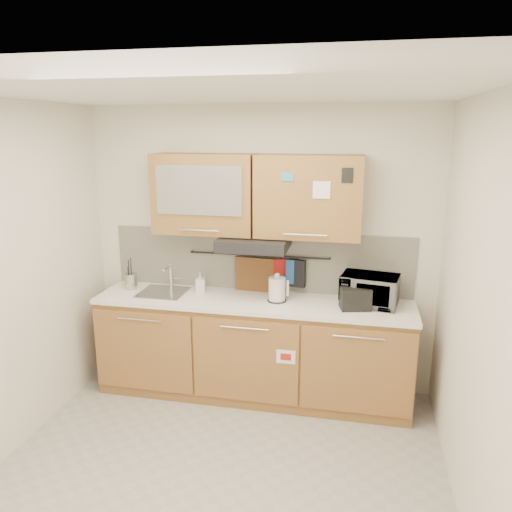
% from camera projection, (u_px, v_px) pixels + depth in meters
% --- Properties ---
extents(floor, '(3.20, 3.20, 0.00)m').
position_uv_depth(floor, '(217.00, 478.00, 3.51)').
color(floor, '#9E9993').
rests_on(floor, ground).
extents(ceiling, '(3.20, 3.20, 0.00)m').
position_uv_depth(ceiling, '(208.00, 91.00, 2.88)').
color(ceiling, white).
rests_on(ceiling, wall_back).
extents(wall_back, '(3.20, 0.00, 3.20)m').
position_uv_depth(wall_back, '(260.00, 250.00, 4.62)').
color(wall_back, silver).
rests_on(wall_back, ground).
extents(wall_right, '(0.00, 3.00, 3.00)m').
position_uv_depth(wall_right, '(479.00, 323.00, 2.88)').
color(wall_right, silver).
rests_on(wall_right, ground).
extents(base_cabinet, '(2.80, 0.64, 0.88)m').
position_uv_depth(base_cabinet, '(253.00, 353.00, 4.55)').
color(base_cabinet, olive).
rests_on(base_cabinet, floor).
extents(countertop, '(2.82, 0.62, 0.04)m').
position_uv_depth(countertop, '(253.00, 302.00, 4.42)').
color(countertop, white).
rests_on(countertop, base_cabinet).
extents(backsplash, '(2.80, 0.02, 0.56)m').
position_uv_depth(backsplash, '(259.00, 261.00, 4.63)').
color(backsplash, silver).
rests_on(backsplash, countertop).
extents(upper_cabinets, '(1.82, 0.37, 0.70)m').
position_uv_depth(upper_cabinets, '(255.00, 195.00, 4.32)').
color(upper_cabinets, olive).
rests_on(upper_cabinets, wall_back).
extents(range_hood, '(0.60, 0.46, 0.10)m').
position_uv_depth(range_hood, '(254.00, 243.00, 4.35)').
color(range_hood, black).
rests_on(range_hood, upper_cabinets).
extents(sink, '(0.42, 0.40, 0.26)m').
position_uv_depth(sink, '(163.00, 292.00, 4.60)').
color(sink, silver).
rests_on(sink, countertop).
extents(utensil_rail, '(1.30, 0.02, 0.02)m').
position_uv_depth(utensil_rail, '(259.00, 255.00, 4.58)').
color(utensil_rail, black).
rests_on(utensil_rail, backsplash).
extents(utensil_crock, '(0.12, 0.12, 0.30)m').
position_uv_depth(utensil_crock, '(131.00, 281.00, 4.70)').
color(utensil_crock, '#ACADB1').
rests_on(utensil_crock, countertop).
extents(kettle, '(0.19, 0.18, 0.26)m').
position_uv_depth(kettle, '(277.00, 290.00, 4.35)').
color(kettle, silver).
rests_on(kettle, countertop).
extents(toaster, '(0.27, 0.20, 0.19)m').
position_uv_depth(toaster, '(355.00, 299.00, 4.15)').
color(toaster, black).
rests_on(toaster, countertop).
extents(microwave, '(0.52, 0.39, 0.26)m').
position_uv_depth(microwave, '(369.00, 290.00, 4.26)').
color(microwave, '#999999').
rests_on(microwave, countertop).
extents(soap_bottle, '(0.10, 0.11, 0.19)m').
position_uv_depth(soap_bottle, '(200.00, 282.00, 4.61)').
color(soap_bottle, '#999999').
rests_on(soap_bottle, countertop).
extents(cutting_board, '(0.39, 0.05, 0.48)m').
position_uv_depth(cutting_board, '(256.00, 283.00, 4.63)').
color(cutting_board, brown).
rests_on(cutting_board, utensil_rail).
extents(oven_mitt, '(0.14, 0.04, 0.23)m').
position_uv_depth(oven_mitt, '(293.00, 272.00, 4.53)').
color(oven_mitt, '#21519B').
rests_on(oven_mitt, utensil_rail).
extents(dark_pouch, '(0.17, 0.09, 0.25)m').
position_uv_depth(dark_pouch, '(297.00, 273.00, 4.53)').
color(dark_pouch, black).
rests_on(dark_pouch, utensil_rail).
extents(pot_holder, '(0.12, 0.06, 0.15)m').
position_uv_depth(pot_holder, '(280.00, 267.00, 4.55)').
color(pot_holder, '#B31817').
rests_on(pot_holder, utensil_rail).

